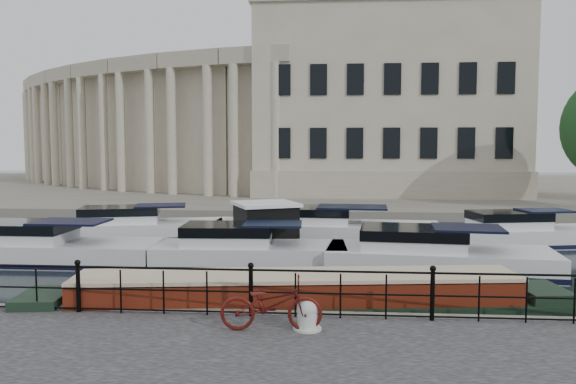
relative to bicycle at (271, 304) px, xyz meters
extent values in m
plane|color=black|center=(-0.56, 3.20, -1.10)|extent=(160.00, 160.00, 0.00)
cube|color=#6B665B|center=(-0.56, 42.20, -0.83)|extent=(120.00, 42.00, 0.55)
cylinder|color=black|center=(-4.56, 0.95, 0.00)|extent=(0.10, 0.10, 1.10)
sphere|color=black|center=(-4.56, 0.95, 0.60)|extent=(0.14, 0.14, 0.14)
cylinder|color=black|center=(-0.56, 0.95, 0.00)|extent=(0.10, 0.10, 1.10)
sphere|color=black|center=(-0.56, 0.95, 0.60)|extent=(0.14, 0.14, 0.14)
cylinder|color=black|center=(3.44, 0.95, 0.00)|extent=(0.10, 0.10, 1.10)
sphere|color=black|center=(3.44, 0.95, 0.60)|extent=(0.14, 0.14, 0.14)
cylinder|color=black|center=(-0.56, 0.95, 0.50)|extent=(24.00, 0.05, 0.05)
cylinder|color=black|center=(-0.56, 0.95, 0.00)|extent=(24.00, 0.04, 0.04)
cylinder|color=black|center=(-0.56, 0.95, -0.47)|extent=(24.00, 0.04, 0.04)
cube|color=#ADA38C|center=(5.44, 36.20, 6.45)|extent=(20.00, 14.00, 14.00)
cube|color=#9E937F|center=(5.44, 36.20, 13.85)|extent=(20.40, 14.40, 0.80)
cylinder|color=#ADA38C|center=(5.44, 36.20, 15.05)|extent=(5.20, 5.20, 2.50)
cube|color=#9E937F|center=(5.44, 36.20, 0.45)|extent=(20.30, 14.30, 2.00)
cube|color=#ADA38C|center=(-3.89, 32.22, 4.95)|extent=(5.73, 4.06, 11.00)
cube|color=#9E937F|center=(-4.32, 30.27, 9.85)|extent=(5.62, 2.73, 1.20)
cylinder|color=#ADA38C|center=(-2.84, 29.35, 4.35)|extent=(0.70, 0.70, 9.80)
cylinder|color=#ADA38C|center=(-6.05, 30.07, 4.35)|extent=(0.70, 0.70, 9.80)
cube|color=#ADA38C|center=(-8.85, 33.64, 4.95)|extent=(5.90, 4.56, 11.00)
cube|color=#9E937F|center=(-9.51, 31.75, 9.85)|extent=(5.62, 3.30, 1.20)
cylinder|color=#ADA38C|center=(-8.15, 30.67, 4.35)|extent=(0.70, 0.70, 9.80)
cylinder|color=#ADA38C|center=(-11.25, 31.76, 4.35)|extent=(0.70, 0.70, 9.80)
cube|color=#ADA38C|center=(-13.60, 35.64, 4.95)|extent=(5.99, 4.99, 11.00)
cube|color=#9E937F|center=(-14.48, 33.85, 9.85)|extent=(5.55, 3.83, 1.20)
cylinder|color=#ADA38C|center=(-13.26, 32.61, 4.35)|extent=(0.70, 0.70, 9.80)
cylinder|color=#ADA38C|center=(-16.21, 34.06, 4.35)|extent=(0.70, 0.70, 9.80)
cube|color=#ADA38C|center=(-18.08, 38.20, 4.95)|extent=(5.99, 5.36, 11.00)
cube|color=#9E937F|center=(-19.17, 36.52, 9.85)|extent=(5.40, 4.29, 1.20)
cylinder|color=#ADA38C|center=(-18.11, 35.15, 4.35)|extent=(0.70, 0.70, 9.80)
cylinder|color=#ADA38C|center=(-20.86, 36.94, 4.35)|extent=(0.70, 0.70, 9.80)
cube|color=#ADA38C|center=(-22.22, 41.27, 4.95)|extent=(5.91, 5.64, 11.00)
cube|color=#9E937F|center=(-23.50, 39.74, 9.85)|extent=(5.16, 4.70, 1.20)
cylinder|color=#ADA38C|center=(-22.61, 38.25, 4.35)|extent=(0.70, 0.70, 9.80)
cylinder|color=#ADA38C|center=(-25.13, 40.36, 4.35)|extent=(0.70, 0.70, 9.80)
cube|color=#ADA38C|center=(-25.96, 44.82, 4.95)|extent=(5.74, 5.85, 11.00)
cube|color=#9E937F|center=(-27.42, 43.45, 9.85)|extent=(4.86, 5.04, 1.20)
cylinder|color=#ADA38C|center=(-26.72, 41.86, 4.35)|extent=(0.70, 0.70, 9.80)
cylinder|color=#ADA38C|center=(-28.96, 44.26, 4.35)|extent=(0.70, 0.70, 9.80)
cube|color=#ADA38C|center=(-29.25, 48.79, 4.95)|extent=(5.49, 5.97, 11.00)
cube|color=#9E937F|center=(-30.86, 47.60, 9.85)|extent=(4.48, 5.30, 1.20)
cylinder|color=#ADA38C|center=(-30.35, 45.94, 4.35)|extent=(0.70, 0.70, 9.80)
cylinder|color=#ADA38C|center=(-32.29, 48.59, 4.35)|extent=(0.70, 0.70, 9.80)
cube|color=#ADA38C|center=(-32.04, 53.12, 4.95)|extent=(5.16, 6.00, 11.00)
cube|color=#9E937F|center=(-33.79, 52.14, 9.85)|extent=(4.04, 5.49, 1.20)
cylinder|color=#ADA38C|center=(-33.48, 50.43, 4.35)|extent=(0.70, 0.70, 9.80)
cylinder|color=#ADA38C|center=(-35.09, 53.29, 4.35)|extent=(0.70, 0.70, 9.80)
cube|color=#ADA38C|center=(-34.30, 57.76, 4.95)|extent=(4.76, 5.95, 11.00)
cube|color=#9E937F|center=(-36.14, 57.00, 9.85)|extent=(3.54, 5.60, 1.20)
cylinder|color=#ADA38C|center=(-36.04, 55.26, 4.35)|extent=(0.70, 0.70, 9.80)
cylinder|color=#ADA38C|center=(-37.30, 58.29, 4.35)|extent=(0.70, 0.70, 9.80)
imported|color=#4C100D|center=(0.00, 0.00, 0.00)|extent=(2.15, 0.87, 1.11)
cylinder|color=#BCBCB8|center=(0.75, 0.12, -0.33)|extent=(0.42, 0.42, 0.44)
sphere|color=#BCBCB8|center=(0.75, 0.12, -0.11)|extent=(0.44, 0.44, 0.44)
cylinder|color=#BCBCB8|center=(0.75, 0.12, -0.53)|extent=(0.59, 0.59, 0.04)
cube|color=black|center=(0.39, 2.41, -1.00)|extent=(13.83, 3.51, 0.82)
cube|color=#591A0C|center=(0.39, 2.41, -0.35)|extent=(11.08, 2.90, 0.64)
cube|color=#C6B08F|center=(0.39, 2.41, 0.05)|extent=(11.08, 2.95, 0.09)
cube|color=#6B665B|center=(-1.40, 10.82, -1.05)|extent=(3.99, 3.73, 0.26)
cube|color=black|center=(-1.40, 10.82, 0.00)|extent=(2.81, 2.81, 1.91)
cube|color=white|center=(-1.40, 10.82, 0.95)|extent=(3.09, 3.09, 0.13)
cube|color=silver|center=(-9.48, 8.64, -0.90)|extent=(8.66, 2.69, 1.20)
cube|color=black|center=(-9.48, 8.64, -0.98)|extent=(8.75, 2.71, 0.18)
cube|color=silver|center=(-10.51, 8.65, -0.05)|extent=(3.90, 2.19, 0.90)
cube|color=black|center=(-8.44, 8.64, 0.45)|extent=(2.60, 1.86, 0.08)
cube|color=silver|center=(-1.70, 8.67, -0.90)|extent=(7.00, 2.75, 1.20)
cube|color=black|center=(-1.70, 8.67, -0.98)|extent=(7.07, 2.78, 0.18)
cube|color=silver|center=(-2.53, 8.63, -0.05)|extent=(3.19, 2.14, 0.90)
cube|color=black|center=(-0.88, 8.70, 0.45)|extent=(2.14, 1.80, 0.08)
cube|color=silver|center=(4.97, 8.28, -0.90)|extent=(7.96, 3.58, 1.20)
cube|color=black|center=(4.97, 8.28, -0.98)|extent=(8.03, 3.62, 0.18)
cube|color=silver|center=(4.05, 8.38, -0.05)|extent=(3.69, 2.65, 0.90)
cube|color=black|center=(5.89, 8.19, 0.45)|extent=(2.50, 2.19, 0.08)
cube|color=white|center=(-7.72, 14.25, -0.90)|extent=(8.04, 4.25, 1.20)
cube|color=black|center=(-7.72, 14.25, -0.98)|extent=(8.12, 4.29, 0.18)
cube|color=white|center=(-8.62, 14.03, -0.05)|extent=(3.84, 2.80, 0.90)
cube|color=black|center=(-6.83, 14.47, 0.45)|extent=(2.65, 2.23, 0.08)
cube|color=white|center=(0.91, 14.63, -0.90)|extent=(10.67, 3.58, 1.20)
cube|color=black|center=(0.91, 14.63, -0.98)|extent=(10.77, 3.62, 0.18)
cube|color=white|center=(-0.35, 14.70, -0.05)|extent=(4.87, 2.70, 0.90)
cube|color=black|center=(2.17, 14.55, 0.45)|extent=(3.27, 2.25, 0.08)
cube|color=silver|center=(9.68, 13.63, -0.90)|extent=(7.22, 3.55, 1.20)
cube|color=black|center=(9.68, 13.63, -0.98)|extent=(7.29, 3.58, 0.18)
cube|color=silver|center=(8.86, 13.47, -0.05)|extent=(3.41, 2.41, 0.90)
cube|color=black|center=(10.49, 13.80, 0.45)|extent=(2.34, 1.94, 0.08)
camera|label=1|loc=(1.24, -11.28, 3.26)|focal=35.00mm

